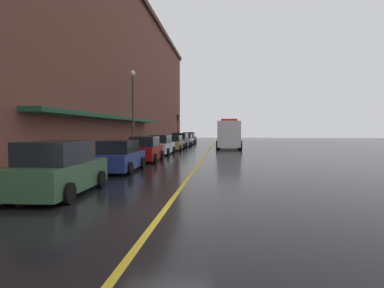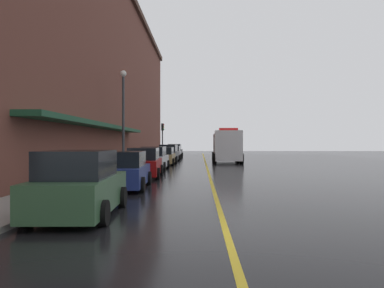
{
  "view_description": "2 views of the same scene",
  "coord_description": "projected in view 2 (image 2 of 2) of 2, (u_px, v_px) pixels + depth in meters",
  "views": [
    {
      "loc": [
        1.6,
        -8.21,
        2.17
      ],
      "look_at": [
        -0.75,
        14.99,
        1.14
      ],
      "focal_mm": 29.69,
      "sensor_mm": 36.0,
      "label": 1
    },
    {
      "loc": [
        -0.6,
        -8.37,
        2.03
      ],
      "look_at": [
        -1.3,
        25.97,
        1.9
      ],
      "focal_mm": 34.84,
      "sensor_mm": 36.0,
      "label": 2
    }
  ],
  "objects": [
    {
      "name": "sidewalk_left",
      "position": [
        137.0,
        164.0,
        33.48
      ],
      "size": [
        2.4,
        70.0,
        0.15
      ],
      "primitive_type": "cube",
      "color": "gray",
      "rests_on": "ground"
    },
    {
      "name": "parked_car_1",
      "position": [
        126.0,
        171.0,
        16.39
      ],
      "size": [
        2.09,
        4.49,
        1.64
      ],
      "rotation": [
        0.0,
        0.0,
        1.61
      ],
      "color": "navy",
      "rests_on": "ground"
    },
    {
      "name": "parked_car_2",
      "position": [
        144.0,
        163.0,
        21.82
      ],
      "size": [
        2.14,
        4.52,
        1.72
      ],
      "rotation": [
        0.0,
        0.0,
        1.61
      ],
      "color": "maroon",
      "rests_on": "ground"
    },
    {
      "name": "parked_car_7",
      "position": [
        175.0,
        151.0,
        50.73
      ],
      "size": [
        2.13,
        4.43,
        1.83
      ],
      "rotation": [
        0.0,
        0.0,
        1.55
      ],
      "color": "black",
      "rests_on": "ground"
    },
    {
      "name": "parking_meter_0",
      "position": [
        98.0,
        163.0,
        17.36
      ],
      "size": [
        0.14,
        0.18,
        1.33
      ],
      "color": "#4C4C51",
      "rests_on": "sidewalk_left"
    },
    {
      "name": "traffic_light_near",
      "position": [
        163.0,
        134.0,
        47.13
      ],
      "size": [
        0.38,
        0.36,
        4.3
      ],
      "color": "#232326",
      "rests_on": "sidewalk_left"
    },
    {
      "name": "parking_meter_1",
      "position": [
        162.0,
        150.0,
        47.11
      ],
      "size": [
        0.14,
        0.18,
        1.33
      ],
      "color": "#4C4C51",
      "rests_on": "sidewalk_left"
    },
    {
      "name": "parked_car_4",
      "position": [
        164.0,
        156.0,
        34.16
      ],
      "size": [
        2.1,
        4.47,
        1.61
      ],
      "rotation": [
        0.0,
        0.0,
        1.56
      ],
      "color": "#A5844C",
      "rests_on": "ground"
    },
    {
      "name": "parked_car_3",
      "position": [
        154.0,
        159.0,
        28.01
      ],
      "size": [
        2.03,
        4.45,
        1.72
      ],
      "rotation": [
        0.0,
        0.0,
        1.55
      ],
      "color": "silver",
      "rests_on": "ground"
    },
    {
      "name": "lane_center_stripe",
      "position": [
        206.0,
        165.0,
        33.36
      ],
      "size": [
        0.16,
        70.0,
        0.01
      ],
      "primitive_type": "cube",
      "color": "gold",
      "rests_on": "ground"
    },
    {
      "name": "street_lamp_left",
      "position": [
        123.0,
        109.0,
        26.07
      ],
      "size": [
        0.44,
        0.44,
        6.94
      ],
      "color": "#33383D",
      "rests_on": "sidewalk_left"
    },
    {
      "name": "box_truck",
      "position": [
        227.0,
        147.0,
        37.99
      ],
      "size": [
        2.93,
        7.76,
        3.4
      ],
      "rotation": [
        0.0,
        0.0,
        -1.58
      ],
      "color": "silver",
      "rests_on": "ground"
    },
    {
      "name": "parked_car_6",
      "position": [
        173.0,
        153.0,
        45.29
      ],
      "size": [
        2.11,
        4.33,
        1.62
      ],
      "rotation": [
        0.0,
        0.0,
        1.57
      ],
      "color": "silver",
      "rests_on": "ground"
    },
    {
      "name": "parked_car_0",
      "position": [
        80.0,
        185.0,
        10.25
      ],
      "size": [
        2.21,
        4.36,
        1.81
      ],
      "rotation": [
        0.0,
        0.0,
        1.61
      ],
      "color": "#2D5133",
      "rests_on": "ground"
    },
    {
      "name": "brick_building_left",
      "position": [
        45.0,
        70.0,
        32.61
      ],
      "size": [
        14.77,
        64.0,
        16.78
      ],
      "color": "brown",
      "rests_on": "ground"
    },
    {
      "name": "ground_plane",
      "position": [
        206.0,
        165.0,
        33.36
      ],
      "size": [
        112.0,
        112.0,
        0.0
      ],
      "primitive_type": "plane",
      "color": "black"
    },
    {
      "name": "parked_car_5",
      "position": [
        169.0,
        154.0,
        39.99
      ],
      "size": [
        2.26,
        4.87,
        1.81
      ],
      "rotation": [
        0.0,
        0.0,
        1.53
      ],
      "color": "#595B60",
      "rests_on": "ground"
    }
  ]
}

